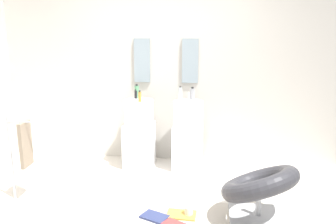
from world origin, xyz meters
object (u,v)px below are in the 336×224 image
(magazine_navy, at_px, (155,217))
(soap_bottle_clear, at_px, (180,94))
(towel_rack, at_px, (23,146))
(soap_bottle_black, at_px, (136,94))
(soap_bottle_green, at_px, (137,92))
(soap_bottle_amber, at_px, (140,97))
(lounge_chair, at_px, (259,188))
(soap_bottle_grey, at_px, (192,94))
(pedestal_sink_left, at_px, (139,133))
(pedestal_sink_right, at_px, (188,135))
(coffee_mug, at_px, (189,211))
(magazine_ochre, at_px, (181,215))

(magazine_navy, height_order, soap_bottle_clear, soap_bottle_clear)
(towel_rack, xyz_separation_m, soap_bottle_black, (0.99, 1.27, 0.36))
(soap_bottle_green, distance_m, soap_bottle_amber, 0.26)
(lounge_chair, xyz_separation_m, soap_bottle_grey, (-0.74, 1.44, 0.66))
(soap_bottle_grey, bearing_deg, magazine_navy, -100.70)
(pedestal_sink_left, xyz_separation_m, soap_bottle_amber, (0.04, -0.11, 0.53))
(magazine_navy, bearing_deg, soap_bottle_clear, 110.10)
(soap_bottle_green, xyz_separation_m, soap_bottle_grey, (0.76, -0.01, -0.01))
(soap_bottle_grey, bearing_deg, soap_bottle_amber, -161.40)
(lounge_chair, bearing_deg, pedestal_sink_right, 120.87)
(towel_rack, height_order, soap_bottle_amber, soap_bottle_amber)
(soap_bottle_black, bearing_deg, towel_rack, -127.96)
(coffee_mug, xyz_separation_m, soap_bottle_clear, (-0.21, 1.39, 0.96))
(towel_rack, height_order, coffee_mug, towel_rack)
(soap_bottle_grey, height_order, soap_bottle_clear, soap_bottle_clear)
(pedestal_sink_right, bearing_deg, soap_bottle_green, 169.52)
(magazine_ochre, distance_m, soap_bottle_grey, 1.75)
(towel_rack, relative_size, magazine_ochre, 3.21)
(lounge_chair, bearing_deg, magazine_navy, -175.27)
(pedestal_sink_left, xyz_separation_m, magazine_navy, (0.43, -1.40, -0.44))
(pedestal_sink_left, xyz_separation_m, soap_bottle_clear, (0.55, 0.07, 0.55))
(pedestal_sink_right, relative_size, towel_rack, 1.08)
(pedestal_sink_left, height_order, coffee_mug, pedestal_sink_left)
(pedestal_sink_left, bearing_deg, soap_bottle_grey, 9.55)
(soap_bottle_green, relative_size, soap_bottle_black, 1.49)
(magazine_ochre, distance_m, coffee_mug, 0.08)
(lounge_chair, bearing_deg, pedestal_sink_left, 137.83)
(lounge_chair, relative_size, soap_bottle_amber, 7.26)
(coffee_mug, bearing_deg, magazine_ochre, -177.02)
(magazine_ochre, height_order, soap_bottle_amber, soap_bottle_amber)
(magazine_navy, xyz_separation_m, soap_bottle_green, (-0.47, 1.53, 1.00))
(magazine_ochre, height_order, soap_bottle_black, soap_bottle_black)
(magazine_navy, bearing_deg, coffee_mug, 38.38)
(soap_bottle_clear, bearing_deg, soap_bottle_black, 176.33)
(coffee_mug, distance_m, soap_bottle_black, 1.89)
(magazine_ochre, bearing_deg, soap_bottle_clear, 98.74)
(pedestal_sink_left, distance_m, soap_bottle_amber, 0.54)
(magazine_ochre, relative_size, soap_bottle_black, 2.29)
(pedestal_sink_right, height_order, soap_bottle_grey, soap_bottle_grey)
(soap_bottle_green, bearing_deg, pedestal_sink_right, -10.48)
(soap_bottle_green, distance_m, soap_bottle_black, 0.04)
(pedestal_sink_left, relative_size, soap_bottle_clear, 5.42)
(coffee_mug, bearing_deg, soap_bottle_green, 119.22)
(lounge_chair, bearing_deg, soap_bottle_clear, 122.92)
(soap_bottle_green, bearing_deg, soap_bottle_grey, -0.90)
(magazine_navy, relative_size, soap_bottle_amber, 1.75)
(magazine_navy, height_order, soap_bottle_grey, soap_bottle_grey)
(pedestal_sink_left, relative_size, coffee_mug, 10.33)
(soap_bottle_black, bearing_deg, soap_bottle_clear, -3.67)
(soap_bottle_grey, bearing_deg, soap_bottle_black, -179.51)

